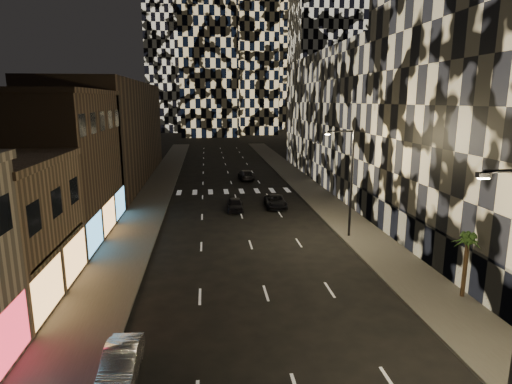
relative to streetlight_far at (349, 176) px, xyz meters
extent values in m
cube|color=#47443F|center=(-18.35, 20.00, -5.28)|extent=(4.00, 120.00, 0.15)
cube|color=#47443F|center=(1.65, 20.00, -5.28)|extent=(4.00, 120.00, 0.15)
cube|color=#4C4C47|center=(-16.25, 20.00, -5.28)|extent=(0.20, 120.00, 0.15)
cube|color=#4C4C47|center=(-0.45, 20.00, -5.28)|extent=(0.20, 120.00, 0.15)
cube|color=#4A382A|center=(-25.35, 3.50, 0.65)|extent=(10.00, 15.00, 12.00)
cube|color=#4A382A|center=(-25.35, 30.00, 1.65)|extent=(10.00, 40.00, 14.00)
cube|color=#383838|center=(3.95, -5.50, -3.85)|extent=(0.60, 25.00, 3.00)
cube|color=#232326|center=(11.65, 27.00, 3.65)|extent=(16.00, 40.00, 18.00)
cube|color=black|center=(-1.95, -20.00, 3.58)|extent=(0.50, 0.25, 0.18)
cube|color=#FFEAB2|center=(-1.95, -20.00, 3.46)|extent=(0.35, 0.18, 0.06)
cylinder|color=black|center=(0.25, 0.00, -0.70)|extent=(0.20, 0.20, 9.00)
cylinder|color=black|center=(-0.85, 0.00, 3.70)|extent=(2.20, 0.14, 0.14)
cube|color=black|center=(-1.95, 0.00, 3.58)|extent=(0.50, 0.25, 0.18)
cube|color=#FFEAB2|center=(-1.95, 0.00, 3.46)|extent=(0.35, 0.18, 0.06)
imported|color=gray|center=(-15.55, -17.35, -4.68)|extent=(1.43, 4.07, 1.34)
imported|color=black|center=(-8.85, 10.10, -4.68)|extent=(1.65, 3.96, 1.34)
imported|color=black|center=(-6.02, 28.07, -4.62)|extent=(2.22, 5.09, 1.46)
imported|color=black|center=(-4.35, 11.07, -4.69)|extent=(2.33, 4.82, 1.32)
cylinder|color=#47331E|center=(3.15, -12.01, -3.51)|extent=(0.25, 0.25, 3.38)
sphere|color=#254418|center=(3.15, -12.01, -1.67)|extent=(0.74, 0.74, 0.74)
cone|color=#254418|center=(3.40, -12.09, -1.72)|extent=(1.49, 0.72, 0.89)
cone|color=#254418|center=(3.36, -11.86, -1.72)|extent=(1.38, 1.07, 0.89)
cone|color=#254418|center=(3.17, -11.75, -1.72)|extent=(0.41, 1.48, 0.89)
cone|color=#254418|center=(2.95, -11.83, -1.72)|extent=(1.27, 1.21, 0.89)
cone|color=#254418|center=(2.88, -12.05, -1.72)|extent=(1.49, 0.51, 0.89)
cone|color=#254418|center=(3.01, -12.24, -1.72)|extent=(0.99, 1.41, 0.89)
cone|color=#254418|center=(3.24, -12.26, -1.72)|extent=(0.81, 1.47, 0.89)
camera|label=1|loc=(-11.75, -33.96, 6.18)|focal=30.00mm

